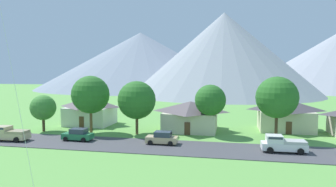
{
  "coord_description": "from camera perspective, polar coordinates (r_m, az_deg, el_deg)",
  "views": [
    {
      "loc": [
        5.76,
        -7.16,
        9.74
      ],
      "look_at": [
        0.17,
        20.03,
        7.71
      ],
      "focal_mm": 32.05,
      "sensor_mm": 36.0,
      "label": 1
    }
  ],
  "objects": [
    {
      "name": "mountain_far_west_ridge",
      "position": [
        129.52,
        10.57,
        7.41
      ],
      "size": [
        79.08,
        79.08,
        34.43
      ],
      "primitive_type": "cone",
      "color": "#8E939E",
      "rests_on": "ground"
    },
    {
      "name": "house_left_center",
      "position": [
        57.01,
        -14.57,
        -3.11
      ],
      "size": [
        8.57,
        7.3,
        5.12
      ],
      "color": "silver",
      "rests_on": "ground"
    },
    {
      "name": "parked_car_green_mid_east",
      "position": [
        44.44,
        -16.74,
        -7.53
      ],
      "size": [
        4.21,
        2.1,
        1.68
      ],
      "color": "#237042",
      "rests_on": "road_strip"
    },
    {
      "name": "parked_car_tan_mid_west",
      "position": [
        40.55,
        -1.13,
        -8.47
      ],
      "size": [
        4.2,
        2.08,
        1.68
      ],
      "color": "tan",
      "rests_on": "road_strip"
    },
    {
      "name": "tree_near_right",
      "position": [
        48.69,
        -14.51,
        -0.22
      ],
      "size": [
        5.95,
        5.95,
        9.12
      ],
      "color": "brown",
      "rests_on": "ground"
    },
    {
      "name": "tree_right_of_center",
      "position": [
        44.95,
        20.0,
        -0.7
      ],
      "size": [
        5.89,
        5.89,
        9.08
      ],
      "color": "#4C3823",
      "rests_on": "ground"
    },
    {
      "name": "tree_left_of_center",
      "position": [
        46.64,
        -5.97,
        -1.26
      ],
      "size": [
        5.91,
        5.91,
        8.31
      ],
      "color": "brown",
      "rests_on": "ground"
    },
    {
      "name": "house_rightmost",
      "position": [
        53.36,
        21.41,
        -3.7
      ],
      "size": [
        9.06,
        6.96,
        5.22
      ],
      "color": "beige",
      "rests_on": "ground"
    },
    {
      "name": "tree_center",
      "position": [
        46.01,
        8.04,
        -1.28
      ],
      "size": [
        4.74,
        4.74,
        7.79
      ],
      "color": "brown",
      "rests_on": "ground"
    },
    {
      "name": "pickup_truck_white_east_side",
      "position": [
        39.14,
        20.94,
        -8.92
      ],
      "size": [
        5.25,
        2.42,
        1.99
      ],
      "color": "white",
      "rests_on": "road_strip"
    },
    {
      "name": "road_strip",
      "position": [
        38.9,
        2.78,
        -10.27
      ],
      "size": [
        160.0,
        7.75,
        0.08
      ],
      "primitive_type": "cube",
      "color": "#424247",
      "rests_on": "ground"
    },
    {
      "name": "mountain_far_east_ridge",
      "position": [
        179.61,
        -5.23,
        6.27
      ],
      "size": [
        118.78,
        118.78,
        32.77
      ],
      "primitive_type": "cone",
      "color": "gray",
      "rests_on": "ground"
    },
    {
      "name": "pickup_truck_sand_west_side",
      "position": [
        48.03,
        -27.96,
        -6.73
      ],
      "size": [
        5.27,
        2.47,
        1.99
      ],
      "color": "#C6B284",
      "rests_on": "road_strip"
    },
    {
      "name": "tree_near_left",
      "position": [
        52.76,
        -22.66,
        -2.5
      ],
      "size": [
        4.09,
        4.09,
        5.97
      ],
      "color": "#4C3823",
      "rests_on": "ground"
    },
    {
      "name": "house_leftmost",
      "position": [
        50.12,
        4.32,
        -4.14
      ],
      "size": [
        9.18,
        8.56,
        4.84
      ],
      "color": "beige",
      "rests_on": "ground"
    }
  ]
}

